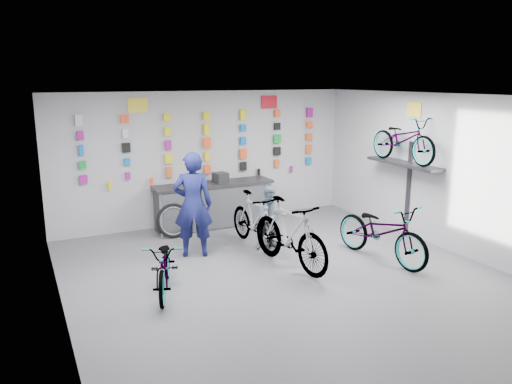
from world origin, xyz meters
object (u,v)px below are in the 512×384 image
bike_right (382,231)px  clerk (193,205)px  customer (271,217)px  bike_center (290,234)px  bike_left (165,265)px  counter (214,205)px  bike_service (255,220)px

bike_right → clerk: clerk is taller
clerk → customer: (1.49, -0.28, -0.36)m
clerk → customer: size_ratio=1.58×
bike_center → bike_left: bearing=173.7°
counter → bike_left: bearing=-123.6°
bike_right → clerk: 3.50m
clerk → bike_right: bearing=170.3°
bike_left → bike_service: bike_service is taller
counter → clerk: size_ratio=1.36×
bike_right → clerk: size_ratio=1.05×
counter → bike_center: size_ratio=1.33×
bike_center → customer: 1.01m
bike_left → bike_service: 2.58m
bike_service → clerk: size_ratio=0.91×
bike_left → bike_right: bike_right is taller
counter → customer: 1.94m
bike_left → bike_right: bearing=14.3°
bike_left → bike_center: 2.29m
bike_center → bike_service: bearing=84.8°
counter → clerk: bearing=-122.9°
bike_center → bike_service: 1.25m
counter → bike_left: 3.59m
clerk → bike_service: bearing=-161.4°
counter → bike_service: bearing=-82.6°
bike_right → customer: 2.11m
bike_center → customer: (0.15, 1.00, 0.02)m
counter → bike_right: (1.97, -3.34, 0.06)m
customer → counter: bearing=113.4°
bike_center → bike_right: 1.74m
bike_right → customer: bearing=127.7°
bike_right → bike_service: bearing=127.3°
bike_left → clerk: clerk is taller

